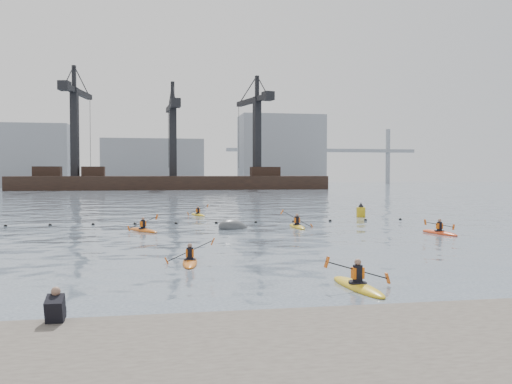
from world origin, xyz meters
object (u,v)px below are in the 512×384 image
kayaker_3 (297,226)px  mooring_buoy (234,229)px  kayaker_4 (439,232)px  kayaker_5 (198,214)px  kayaker_0 (190,261)px  nav_buoy (361,212)px  kayaker_1 (358,285)px  kayaker_2 (143,230)px

kayaker_3 → mooring_buoy: bearing=179.8°
kayaker_4 → kayaker_5: bearing=-60.1°
kayaker_0 → nav_buoy: 27.02m
kayaker_4 → mooring_buoy: size_ratio=1.41×
kayaker_0 → kayaker_3: size_ratio=0.90×
kayaker_5 → nav_buoy: 14.40m
kayaker_1 → kayaker_2: (-7.46, 19.14, -0.01)m
kayaker_5 → mooring_buoy: kayaker_5 is taller
kayaker_1 → nav_buoy: nav_buoy is taller
kayaker_1 → kayaker_3: size_ratio=1.03×
mooring_buoy → nav_buoy: bearing=33.0°
kayaker_4 → nav_buoy: 13.37m
kayaker_5 → kayaker_3: bearing=-80.9°
nav_buoy → mooring_buoy: bearing=-147.0°
kayaker_0 → mooring_buoy: kayaker_0 is taller
kayaker_0 → kayaker_3: bearing=63.4°
kayaker_1 → mooring_buoy: bearing=88.1°
kayaker_3 → kayaker_4: size_ratio=1.00×
kayaker_5 → kayaker_4: bearing=-69.3°
kayaker_4 → nav_buoy: size_ratio=2.40×
kayaker_0 → kayaker_3: 16.12m
kayaker_4 → mooring_buoy: bearing=-32.5°
kayaker_5 → kayaker_0: bearing=-112.5°
kayaker_3 → nav_buoy: kayaker_3 is taller
kayaker_0 → kayaker_5: 25.91m
kayaker_0 → kayaker_2: size_ratio=0.98×
nav_buoy → kayaker_0: bearing=-126.3°
kayaker_1 → kayaker_4: (10.82, 14.33, -0.00)m
kayaker_0 → kayaker_1: size_ratio=0.87×
kayaker_0 → kayaker_4: 18.06m
kayaker_2 → nav_buoy: (18.28, 8.55, 0.33)m
kayaker_0 → kayaker_2: bearing=103.9°
mooring_buoy → kayaker_4: bearing=-23.9°
kayaker_2 → kayaker_0: bearing=-112.1°
kayaker_5 → kayaker_1: bearing=-102.3°
kayaker_2 → kayaker_3: (10.52, 0.63, 0.00)m
kayaker_2 → kayaker_4: size_ratio=0.92×
kayaker_2 → kayaker_3: size_ratio=0.92×
kayaker_0 → kayaker_4: bearing=31.8°
kayaker_2 → nav_buoy: 20.18m
kayaker_0 → kayaker_2: 13.44m
kayaker_4 → kayaker_2: bearing=-23.4°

